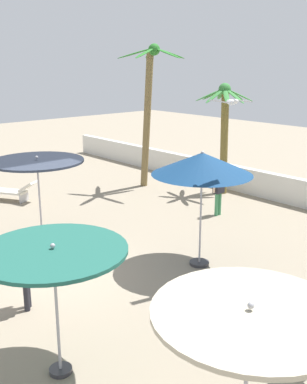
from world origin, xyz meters
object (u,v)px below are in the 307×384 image
Objects in this scene: patio_umbrella_1 at (37,165)px; palm_tree_2 at (149,101)px; guest_0 at (219,189)px; guest_1 at (25,265)px; seagull_0 at (232,102)px; patio_umbrella_0 at (249,328)px; patio_umbrella_2 at (53,256)px; patio_umbrella_3 at (202,164)px; palm_tree_0 at (224,124)px; lounge_chair_0 at (14,191)px.

palm_tree_2 is at bearing 113.33° from patio_umbrella_1.
guest_0 is 0.95× the size of guest_1.
seagull_0 is (4.81, 2.15, 1.87)m from patio_umbrella_1.
patio_umbrella_0 is 1.07× the size of patio_umbrella_2.
patio_umbrella_3 is (-4.70, 4.34, 0.44)m from patio_umbrella_0.
patio_umbrella_3 is at bearing -54.43° from palm_tree_0.
patio_umbrella_0 is 5.73m from guest_1.
guest_0 is (-2.29, 3.38, -1.70)m from patio_umbrella_3.
seagull_0 is at bearing -49.38° from palm_tree_0.
seagull_0 is (1.91, 4.08, 3.20)m from guest_1.
patio_umbrella_1 is 2.48× the size of seagull_0.
patio_umbrella_1 reaches higher than guest_1.
patio_umbrella_2 reaches higher than guest_1.
patio_umbrella_0 is 0.59× the size of palm_tree_0.
palm_tree_2 is 3.65× the size of guest_0.
patio_umbrella_1 is (-8.50, 1.96, 0.14)m from patio_umbrella_0.
patio_umbrella_0 is at bearing -48.81° from palm_tree_0.
patio_umbrella_0 is at bearing -47.85° from guest_0.
seagull_0 is at bearing -29.39° from palm_tree_2.
palm_tree_0 is at bearing 131.19° from patio_umbrella_0.
guest_1 is 5.53m from seagull_0.
palm_tree_0 is 10.57m from guest_1.
patio_umbrella_1 is 0.88× the size of patio_umbrella_3.
patio_umbrella_0 is at bearing -12.97° from patio_umbrella_1.
patio_umbrella_0 is 8.73m from patio_umbrella_1.
seagull_0 is at bearing 64.89° from guest_1.
patio_umbrella_0 is 2.40× the size of seagull_0.
palm_tree_2 is at bearing 150.61° from seagull_0.
patio_umbrella_0 is at bearing -36.62° from palm_tree_2.
patio_umbrella_3 is 1.57× the size of lounge_chair_0.
palm_tree_2 reaches higher than patio_umbrella_1.
patio_umbrella_2 is 12.01m from palm_tree_2.
palm_tree_2 is 3.02× the size of lounge_chair_0.
palm_tree_0 is at bearing 91.64° from patio_umbrella_1.
guest_1 is (-5.61, 0.03, -1.20)m from patio_umbrella_0.
lounge_chair_0 is (-4.39, -6.67, -2.33)m from palm_tree_0.
palm_tree_0 is at bearing 117.18° from patio_umbrella_2.
patio_umbrella_3 is at bearing 137.27° from patio_umbrella_0.
patio_umbrella_2 is 1.43× the size of guest_1.
patio_umbrella_0 reaches higher than patio_umbrella_2.
guest_1 reaches higher than lounge_chair_0.
palm_tree_0 reaches higher than patio_umbrella_3.
guest_0 is at bearing 75.27° from patio_umbrella_1.
patio_umbrella_1 is at bearing -66.67° from palm_tree_2.
patio_umbrella_1 is at bearing 146.37° from guest_1.
palm_tree_2 is 8.72m from seagull_0.
patio_umbrella_1 is at bearing -88.36° from palm_tree_0.
lounge_chair_0 is (-1.85, -5.07, -3.11)m from palm_tree_2.
patio_umbrella_2 is 5.09m from patio_umbrella_3.
guest_1 is 1.57× the size of seagull_0.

